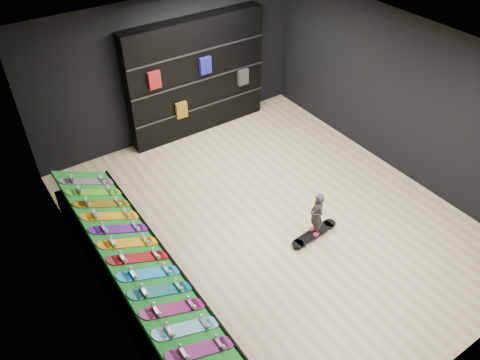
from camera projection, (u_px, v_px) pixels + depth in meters
floor at (270, 220)px, 8.26m from camera, size 6.00×7.00×0.01m
ceiling at (278, 61)px, 6.38m from camera, size 6.00×7.00×0.01m
wall_back at (170, 69)px, 9.58m from camera, size 6.00×0.02×3.00m
wall_front at (470, 305)px, 5.07m from camera, size 6.00×0.02×3.00m
wall_left at (88, 226)px, 6.01m from camera, size 0.02×7.00×3.00m
wall_right at (402, 98)px, 8.64m from camera, size 0.02×7.00×3.00m
display_rack at (134, 274)px, 6.99m from camera, size 0.90×4.50×0.50m
turf_ramp at (133, 252)px, 6.72m from camera, size 0.92×4.50×0.46m
back_shelving at (196, 77)px, 9.84m from camera, size 3.14×0.37×2.51m
floor_skateboard at (314, 235)px, 7.92m from camera, size 1.00×0.30×0.09m
child at (316, 222)px, 7.74m from camera, size 0.17×0.21×0.49m
display_board_0 at (201, 350)px, 5.49m from camera, size 0.93×0.22×0.50m
display_board_1 at (186, 328)px, 5.71m from camera, size 0.93×0.22×0.50m
display_board_2 at (173, 309)px, 5.93m from camera, size 0.93×0.22×0.50m
display_board_3 at (161, 290)px, 6.16m from camera, size 0.93×0.22×0.50m
display_board_4 at (149, 273)px, 6.38m from camera, size 0.93×0.22×0.50m
display_board_5 at (139, 258)px, 6.60m from camera, size 0.93×0.22×0.50m
display_board_6 at (129, 243)px, 6.82m from camera, size 0.93×0.22×0.50m
display_board_7 at (119, 229)px, 7.04m from camera, size 0.93×0.22×0.50m
display_board_8 at (111, 216)px, 7.27m from camera, size 0.93×0.22×0.50m
display_board_9 at (102, 204)px, 7.49m from camera, size 0.93×0.22×0.50m
display_board_10 at (94, 192)px, 7.71m from camera, size 0.93×0.22×0.50m
display_board_11 at (87, 181)px, 7.93m from camera, size 0.93×0.22×0.50m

